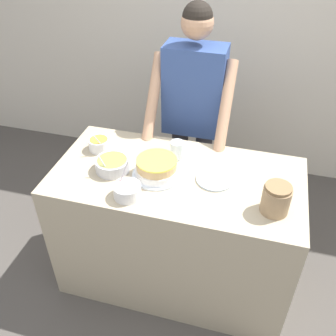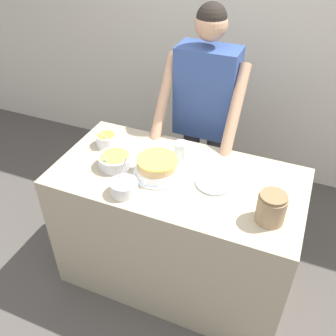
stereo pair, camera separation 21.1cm
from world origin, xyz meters
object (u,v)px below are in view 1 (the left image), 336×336
object	(u,v)px
person_baker	(193,104)
ceramic_plate	(215,179)
frosting_bowl_pink	(127,190)
drinking_glass	(177,150)
stoneware_jar	(276,199)
frosting_bowl_orange	(99,144)
frosting_bowl_olive	(112,164)
cake	(157,168)

from	to	relation	value
person_baker	ceramic_plate	size ratio (longest dim) A/B	8.02
frosting_bowl_pink	drinking_glass	distance (m)	0.45
stoneware_jar	person_baker	bearing A→B (deg)	126.94
frosting_bowl_orange	ceramic_plate	xyz separation A→B (m)	(0.76, -0.12, -0.04)
frosting_bowl_olive	drinking_glass	size ratio (longest dim) A/B	1.80
cake	frosting_bowl_pink	bearing A→B (deg)	-114.87
frosting_bowl_orange	drinking_glass	xyz separation A→B (m)	(0.50, 0.04, 0.02)
person_baker	frosting_bowl_orange	distance (m)	0.72
ceramic_plate	stoneware_jar	world-z (taller)	stoneware_jar
frosting_bowl_pink	cake	bearing A→B (deg)	65.13
person_baker	cake	size ratio (longest dim) A/B	5.91
frosting_bowl_pink	stoneware_jar	xyz separation A→B (m)	(0.77, 0.09, 0.04)
person_baker	ceramic_plate	world-z (taller)	person_baker
person_baker	frosting_bowl_pink	size ratio (longest dim) A/B	9.01
person_baker	frosting_bowl_pink	bearing A→B (deg)	-100.19
stoneware_jar	frosting_bowl_pink	bearing A→B (deg)	-172.98
cake	ceramic_plate	xyz separation A→B (m)	(0.33, 0.04, -0.05)
frosting_bowl_orange	frosting_bowl_olive	size ratio (longest dim) A/B	0.72
person_baker	cake	xyz separation A→B (m)	(-0.06, -0.68, -0.07)
cake	person_baker	bearing A→B (deg)	84.87
ceramic_plate	stoneware_jar	size ratio (longest dim) A/B	1.29
frosting_bowl_pink	stoneware_jar	distance (m)	0.77
frosting_bowl_olive	drinking_glass	bearing A→B (deg)	33.40
frosting_bowl_pink	ceramic_plate	bearing A→B (deg)	31.24
frosting_bowl_orange	drinking_glass	size ratio (longest dim) A/B	1.29
cake	drinking_glass	xyz separation A→B (m)	(0.07, 0.20, 0.00)
person_baker	drinking_glass	xyz separation A→B (m)	(0.01, -0.48, -0.07)
person_baker	ceramic_plate	xyz separation A→B (m)	(0.27, -0.64, -0.12)
drinking_glass	stoneware_jar	bearing A→B (deg)	-28.57
frosting_bowl_pink	drinking_glass	size ratio (longest dim) A/B	1.68
frosting_bowl_olive	frosting_bowl_pink	world-z (taller)	frosting_bowl_pink
ceramic_plate	frosting_bowl_orange	bearing A→B (deg)	171.36
cake	frosting_bowl_olive	size ratio (longest dim) A/B	1.42
frosting_bowl_orange	drinking_glass	world-z (taller)	frosting_bowl_orange
frosting_bowl_orange	frosting_bowl_pink	bearing A→B (deg)	-48.94
drinking_glass	cake	bearing A→B (deg)	-108.64
drinking_glass	ceramic_plate	world-z (taller)	drinking_glass
drinking_glass	stoneware_jar	world-z (taller)	stoneware_jar
frosting_bowl_orange	stoneware_jar	xyz separation A→B (m)	(1.09, -0.28, 0.04)
ceramic_plate	stoneware_jar	distance (m)	0.38
frosting_bowl_orange	ceramic_plate	size ratio (longest dim) A/B	0.69
ceramic_plate	frosting_bowl_olive	bearing A→B (deg)	-174.06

